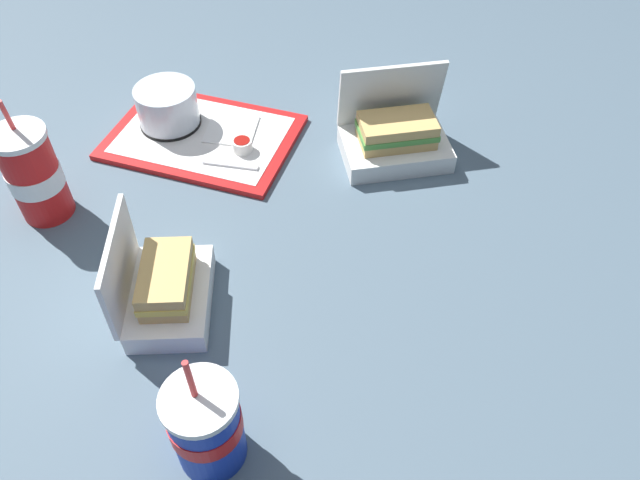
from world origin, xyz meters
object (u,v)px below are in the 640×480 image
at_px(plastic_fork, 230,165).
at_px(soda_cup_front, 34,174).
at_px(cake_container, 168,107).
at_px(ketchup_cup, 242,145).
at_px(soda_cup_center, 206,425).
at_px(clamshell_sandwich_front, 164,288).
at_px(clamshell_sandwich_left, 395,137).
at_px(food_tray, 203,137).

height_order(plastic_fork, soda_cup_front, soda_cup_front).
height_order(cake_container, plastic_fork, cake_container).
distance_m(ketchup_cup, soda_cup_center, 0.62).
relative_size(clamshell_sandwich_front, soda_cup_center, 0.99).
bearing_deg(clamshell_sandwich_left, food_tray, 1.57).
bearing_deg(food_tray, soda_cup_front, 47.94).
xyz_separation_m(food_tray, clamshell_sandwich_left, (-0.39, -0.01, 0.04)).
bearing_deg(ketchup_cup, clamshell_sandwich_left, -171.01).
relative_size(ketchup_cup, plastic_fork, 0.36).
xyz_separation_m(ketchup_cup, plastic_fork, (0.01, 0.05, -0.01)).
height_order(clamshell_sandwich_front, soda_cup_center, soda_cup_center).
height_order(cake_container, ketchup_cup, cake_container).
height_order(clamshell_sandwich_left, soda_cup_front, soda_cup_front).
distance_m(ketchup_cup, soda_cup_front, 0.38).
xyz_separation_m(clamshell_sandwich_left, soda_cup_center, (0.19, 0.65, 0.03)).
bearing_deg(plastic_fork, soda_cup_center, 103.67).
distance_m(food_tray, ketchup_cup, 0.10).
distance_m(cake_container, clamshell_sandwich_front, 0.46).
bearing_deg(ketchup_cup, food_tray, -21.10).
bearing_deg(plastic_fork, soda_cup_front, 29.61).
distance_m(clamshell_sandwich_front, soda_cup_center, 0.26).
bearing_deg(ketchup_cup, clamshell_sandwich_front, 85.31).
bearing_deg(food_tray, cake_container, -19.27).
distance_m(plastic_fork, clamshell_sandwich_left, 0.33).
xyz_separation_m(soda_cup_center, soda_cup_front, (0.42, -0.40, 0.01)).
bearing_deg(soda_cup_front, soda_cup_center, 136.40).
distance_m(clamshell_sandwich_left, soda_cup_front, 0.66).
bearing_deg(ketchup_cup, plastic_fork, 75.62).
distance_m(food_tray, clamshell_sandwich_left, 0.39).
bearing_deg(cake_container, soda_cup_center, 112.16).
distance_m(cake_container, soda_cup_front, 0.31).
xyz_separation_m(food_tray, soda_cup_front, (0.22, 0.24, 0.08)).
height_order(food_tray, soda_cup_front, soda_cup_front).
distance_m(cake_container, clamshell_sandwich_left, 0.47).
xyz_separation_m(ketchup_cup, clamshell_sandwich_left, (-0.30, -0.05, 0.02)).
relative_size(food_tray, plastic_fork, 3.71).
bearing_deg(soda_cup_front, cake_container, -118.34).
height_order(food_tray, soda_cup_center, soda_cup_center).
xyz_separation_m(clamshell_sandwich_front, soda_cup_front, (0.28, -0.17, 0.05)).
relative_size(food_tray, clamshell_sandwich_left, 1.69).
distance_m(cake_container, soda_cup_center, 0.72).
bearing_deg(clamshell_sandwich_left, clamshell_sandwich_front, 52.50).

